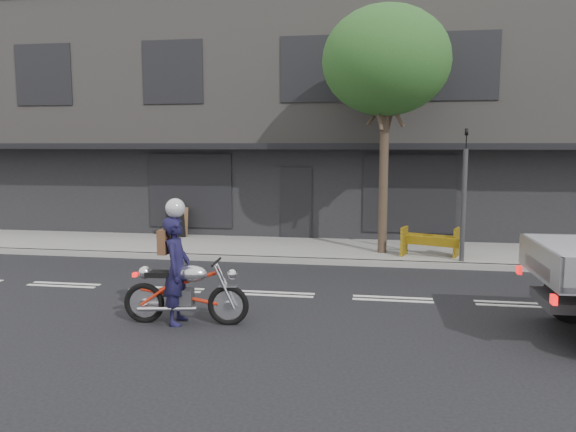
# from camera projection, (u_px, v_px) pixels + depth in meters

# --- Properties ---
(ground) EXTENTS (80.00, 80.00, 0.00)m
(ground) POSITION_uv_depth(u_px,v_px,m) (276.00, 294.00, 11.71)
(ground) COLOR black
(ground) RESTS_ON ground
(sidewalk) EXTENTS (32.00, 3.20, 0.15)m
(sidewalk) POSITION_uv_depth(u_px,v_px,m) (305.00, 249.00, 16.30)
(sidewalk) COLOR gray
(sidewalk) RESTS_ON ground
(kerb) EXTENTS (32.00, 0.20, 0.15)m
(kerb) POSITION_uv_depth(u_px,v_px,m) (297.00, 261.00, 14.74)
(kerb) COLOR gray
(kerb) RESTS_ON ground
(building_main) EXTENTS (26.00, 10.00, 8.00)m
(building_main) POSITION_uv_depth(u_px,v_px,m) (327.00, 122.00, 22.27)
(building_main) COLOR slate
(building_main) RESTS_ON ground
(street_tree) EXTENTS (3.40, 3.40, 6.74)m
(street_tree) POSITION_uv_depth(u_px,v_px,m) (386.00, 62.00, 14.80)
(street_tree) COLOR #382B21
(street_tree) RESTS_ON ground
(traffic_light_pole) EXTENTS (0.12, 0.12, 3.50)m
(traffic_light_pole) POSITION_uv_depth(u_px,v_px,m) (464.00, 203.00, 14.11)
(traffic_light_pole) COLOR #2D2D30
(traffic_light_pole) RESTS_ON ground
(motorcycle) EXTENTS (2.22, 0.64, 1.14)m
(motorcycle) POSITION_uv_depth(u_px,v_px,m) (186.00, 291.00, 9.74)
(motorcycle) COLOR black
(motorcycle) RESTS_ON ground
(rider) EXTENTS (0.50, 0.71, 1.88)m
(rider) POSITION_uv_depth(u_px,v_px,m) (177.00, 270.00, 9.72)
(rider) COLOR #161334
(rider) RESTS_ON ground
(construction_barrier) EXTENTS (1.56, 1.04, 0.81)m
(construction_barrier) POSITION_uv_depth(u_px,v_px,m) (431.00, 242.00, 14.70)
(construction_barrier) COLOR yellow
(construction_barrier) RESTS_ON sidewalk
(sandwich_board) EXTENTS (0.61, 0.43, 0.94)m
(sandwich_board) POSITION_uv_depth(u_px,v_px,m) (176.00, 223.00, 17.85)
(sandwich_board) COLOR black
(sandwich_board) RESTS_ON sidewalk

